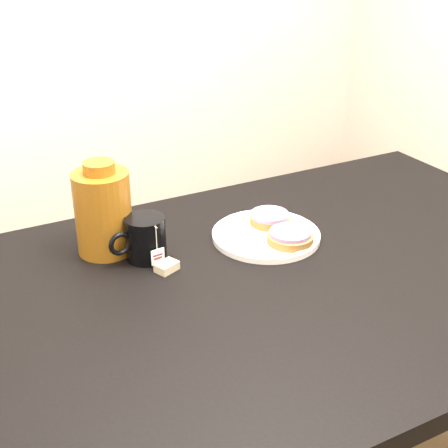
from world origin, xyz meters
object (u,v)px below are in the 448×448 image
object	(u,v)px
bagel_back	(270,218)
mug	(145,238)
plate	(266,234)
teabag_pouch	(167,267)
table	(286,305)
bagel_package	(103,211)
bagel_front	(290,237)

from	to	relation	value
bagel_back	mug	bearing A→B (deg)	179.41
plate	teabag_pouch	bearing A→B (deg)	-173.71
table	bagel_package	bearing A→B (deg)	139.01
mug	bagel_package	xyz separation A→B (m)	(-0.06, 0.07, 0.05)
table	plate	size ratio (longest dim) A/B	5.76
plate	bagel_package	bearing A→B (deg)	161.27
plate	bagel_back	xyz separation A→B (m)	(0.03, 0.04, 0.02)
plate	bagel_back	size ratio (longest dim) A/B	1.93
table	bagel_package	size ratio (longest dim) A/B	6.87
bagel_front	teabag_pouch	distance (m)	0.28
bagel_package	mug	bearing A→B (deg)	-49.83
mug	bagel_back	bearing A→B (deg)	-7.80
teabag_pouch	bagel_package	distance (m)	0.18
table	bagel_package	world-z (taller)	bagel_package
mug	bagel_package	size ratio (longest dim) A/B	0.65
bagel_package	bagel_front	bearing A→B (deg)	-26.22
teabag_pouch	bagel_package	xyz separation A→B (m)	(-0.08, 0.14, 0.08)
table	bagel_back	distance (m)	0.22
bagel_back	bagel_front	bearing A→B (deg)	-95.12
plate	bagel_package	world-z (taller)	bagel_package
bagel_back	bagel_front	xyz separation A→B (m)	(-0.01, -0.10, -0.00)
table	mug	world-z (taller)	mug
bagel_back	bagel_package	world-z (taller)	bagel_package
bagel_front	teabag_pouch	xyz separation A→B (m)	(-0.28, 0.03, -0.02)
bagel_back	bagel_package	bearing A→B (deg)	168.16
table	teabag_pouch	xyz separation A→B (m)	(-0.22, 0.12, 0.09)
mug	teabag_pouch	world-z (taller)	mug
mug	bagel_front	bearing A→B (deg)	-26.34
bagel_back	teabag_pouch	distance (m)	0.29
table	bagel_package	xyz separation A→B (m)	(-0.30, 0.26, 0.18)
mug	plate	bearing A→B (deg)	-15.53
bagel_front	mug	world-z (taller)	mug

